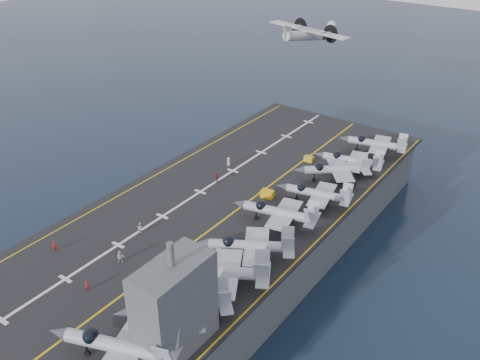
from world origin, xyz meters
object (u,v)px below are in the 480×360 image
Objects in this scene: island_superstructure at (174,297)px; transport_plane at (308,36)px; tow_cart_a at (157,269)px; fighter_jet_0 at (119,345)px.

transport_plane is (-30.42, 84.60, 8.38)m from island_superstructure.
island_superstructure is 7.08× the size of tow_cart_a.
tow_cart_a is (-11.63, 8.70, -6.96)m from island_superstructure.
fighter_jet_0 is at bearing -60.56° from tow_cart_a.
island_superstructure is 8.28m from fighter_jet_0.
transport_plane is (-18.80, 75.90, 15.34)m from tow_cart_a.
island_superstructure is at bearing 60.31° from fighter_jet_0.
island_superstructure is 16.10m from tow_cart_a.
transport_plane is at bearing 109.78° from island_superstructure.
transport_plane reaches higher than island_superstructure.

